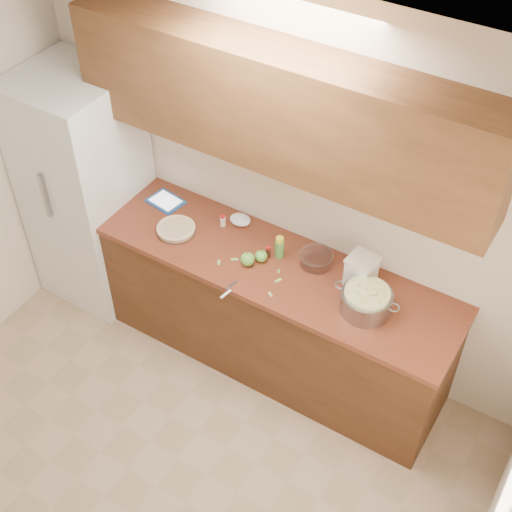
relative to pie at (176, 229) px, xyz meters
The scene contains 21 objects.
room_shell 1.57m from the pie, 66.08° to the right, with size 3.60×3.60×3.60m.
counter_run 0.79m from the pie, ahead, with size 2.64×0.68×0.92m.
upper_cabinets 1.21m from the pie, 20.47° to the left, with size 2.60×0.34×0.70m, color brown.
fridge 0.82m from the pie, behind, with size 0.70×0.70×1.80m, color silver.
pie is the anchor object (origin of this frame).
colander 1.36m from the pie, ahead, with size 0.41×0.31×0.15m.
flour_canister 1.26m from the pie, ahead, with size 0.19×0.19×0.21m.
tablet 0.32m from the pie, 139.57° to the left, with size 0.26×0.21×0.02m.
paring_knife 0.66m from the pie, 26.34° to the right, with size 0.05×0.18×0.02m.
lemon_bottle 0.72m from the pie, 12.57° to the left, with size 0.06×0.06×0.16m.
cinnamon_shaker 0.31m from the pie, 43.22° to the left, with size 0.04×0.04×0.09m.
vanilla_bottle 0.65m from the pie, 10.35° to the left, with size 0.03×0.03×0.08m.
mixing_bowl 0.96m from the pie, 13.38° to the left, with size 0.22×0.22×0.08m.
paper_towel 0.43m from the pie, 43.15° to the left, with size 0.15×0.12×0.06m, color white.
apple_left 0.57m from the pie, ahead, with size 0.09×0.09×0.10m.
apple_center 0.63m from the pie, ahead, with size 0.08×0.08×0.09m.
peel_a 0.77m from the pie, ahead, with size 0.03×0.01×0.00m, color #83B658.
peel_b 0.48m from the pie, ahead, with size 0.05×0.02×0.00m, color #83B658.
peel_c 0.81m from the pie, ahead, with size 0.05×0.02×0.00m, color #83B658.
peel_d 0.42m from the pie, 13.18° to the right, with size 0.04×0.02×0.00m, color #83B658.
peel_e 0.84m from the pie, 11.00° to the right, with size 0.04×0.02×0.00m, color #83B658.
Camera 1 is at (1.68, -1.31, 4.07)m, focal length 50.00 mm.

